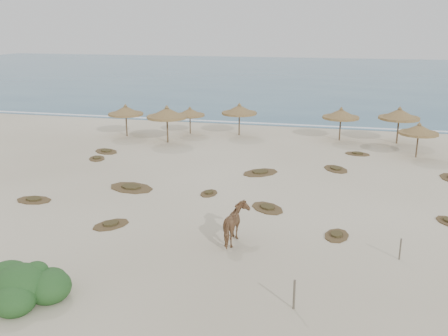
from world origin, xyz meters
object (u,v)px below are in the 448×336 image
at_px(palapa_1, 167,113).
at_px(horse, 236,224).
at_px(bush, 23,286).
at_px(palapa_0, 126,111).

xyz_separation_m(palapa_1, horse, (9.73, -18.13, -1.56)).
bearing_deg(bush, horse, 44.99).
bearing_deg(palapa_0, palapa_1, -19.48).
xyz_separation_m(palapa_1, bush, (3.22, -24.64, -1.96)).
relative_size(palapa_1, horse, 1.72).
bearing_deg(palapa_0, bush, -73.80).
distance_m(palapa_1, horse, 20.64).
height_order(palapa_1, horse, palapa_1).
relative_size(palapa_1, bush, 1.07).
xyz_separation_m(palapa_0, palapa_1, (4.39, -1.55, 0.23)).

